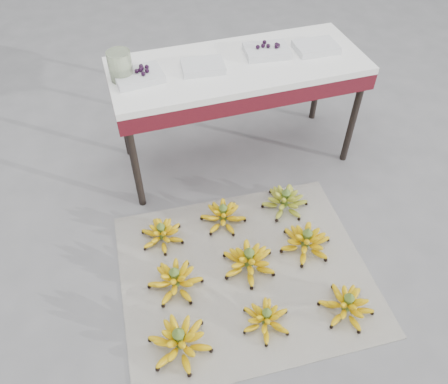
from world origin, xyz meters
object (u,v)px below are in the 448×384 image
object	(u,v)px
bunch_back_right	(285,201)
tray_far_right	(316,47)
bunch_front_right	(347,305)
bunch_mid_left	(175,280)
vendor_table	(238,75)
tray_left	(203,66)
bunch_front_center	(266,319)
bunch_mid_right	(306,241)
tray_far_left	(139,76)
bunch_front_left	(180,341)
glass_jar	(120,66)
bunch_mid_center	(249,260)
tray_right	(267,51)
newspaper_mat	(244,272)
bunch_back_center	(223,215)
bunch_back_left	(162,234)

from	to	relation	value
bunch_back_right	tray_far_right	world-z (taller)	tray_far_right
bunch_front_right	bunch_mid_left	bearing A→B (deg)	130.72
bunch_front_right	vendor_table	world-z (taller)	vendor_table
tray_left	bunch_front_center	bearing A→B (deg)	-92.08
bunch_mid_right	tray_far_left	distance (m)	1.23
bunch_front_left	glass_jar	xyz separation A→B (m)	(0.03, 1.19, 0.69)
bunch_front_center	tray_left	bearing A→B (deg)	92.37
bunch_mid_center	vendor_table	bearing A→B (deg)	62.81
bunch_front_left	tray_right	size ratio (longest dim) A/B	1.45
bunch_front_center	tray_far_left	bearing A→B (deg)	108.91
tray_right	newspaper_mat	bearing A→B (deg)	-115.00
bunch_mid_left	bunch_mid_center	size ratio (longest dim) A/B	0.93
bunch_front_right	tray_left	size ratio (longest dim) A/B	1.39
bunch_front_right	tray_left	distance (m)	1.41
vendor_table	tray_far_right	xyz separation A→B (m)	(0.46, -0.00, 0.10)
bunch_front_left	vendor_table	xyz separation A→B (m)	(0.65, 1.17, 0.54)
bunch_mid_left	tray_left	distance (m)	1.12
bunch_front_right	bunch_front_center	bearing A→B (deg)	150.07
bunch_front_center	bunch_mid_center	xyz separation A→B (m)	(0.03, 0.32, 0.01)
bunch_back_right	glass_jar	size ratio (longest dim) A/B	2.17
bunch_back_right	tray_left	distance (m)	0.88
bunch_mid_center	bunch_mid_right	size ratio (longest dim) A/B	0.99
bunch_mid_right	vendor_table	bearing A→B (deg)	113.67
bunch_front_right	bunch_back_right	xyz separation A→B (m)	(-0.02, 0.70, 0.00)
tray_far_left	vendor_table	bearing A→B (deg)	0.79
newspaper_mat	bunch_mid_center	distance (m)	0.07
bunch_back_center	tray_far_left	world-z (taller)	tray_far_left
bunch_front_left	bunch_back_left	bearing A→B (deg)	61.15
bunch_front_left	bunch_back_center	world-z (taller)	bunch_front_left
bunch_mid_left	tray_far_left	size ratio (longest dim) A/B	1.20
bunch_mid_center	vendor_table	world-z (taller)	vendor_table
tray_left	bunch_back_left	bearing A→B (deg)	-127.03
bunch_back_center	tray_far_right	bearing A→B (deg)	25.08
newspaper_mat	bunch_front_center	distance (m)	0.30
bunch_back_right	bunch_front_center	bearing A→B (deg)	-101.42
bunch_front_left	bunch_back_right	world-z (taller)	bunch_front_left
bunch_mid_center	vendor_table	size ratio (longest dim) A/B	0.24
tray_far_right	glass_jar	xyz separation A→B (m)	(-1.09, 0.03, 0.06)
vendor_table	tray_right	xyz separation A→B (m)	(0.18, 0.04, 0.10)
tray_far_left	glass_jar	world-z (taller)	glass_jar
bunch_mid_right	bunch_back_left	distance (m)	0.77
bunch_mid_left	bunch_mid_right	xyz separation A→B (m)	(0.71, 0.02, 0.00)
bunch_mid_right	tray_far_left	size ratio (longest dim) A/B	1.30
bunch_mid_left	vendor_table	xyz separation A→B (m)	(0.60, 0.85, 0.54)
bunch_mid_center	bunch_back_left	world-z (taller)	bunch_mid_center
bunch_back_left	tray_left	size ratio (longest dim) A/B	1.23
bunch_back_right	vendor_table	distance (m)	0.76
vendor_table	tray_far_right	bearing A→B (deg)	-0.34
vendor_table	tray_left	xyz separation A→B (m)	(-0.20, -0.01, 0.10)
bunch_front_center	tray_right	distance (m)	1.44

